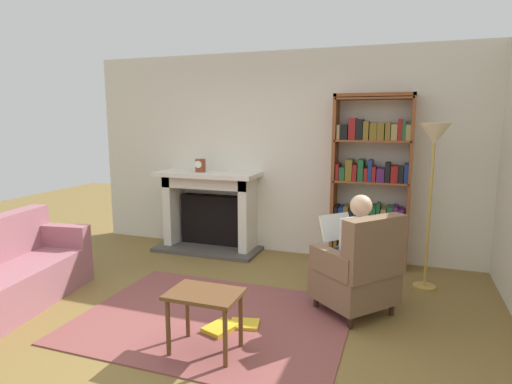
{
  "coord_description": "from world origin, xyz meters",
  "views": [
    {
      "loc": [
        1.59,
        -3.01,
        1.8
      ],
      "look_at": [
        0.1,
        1.2,
        1.05
      ],
      "focal_mm": 29.9,
      "sensor_mm": 36.0,
      "label": 1
    }
  ],
  "objects_px": {
    "bookshelf": "(371,182)",
    "armchair_reading": "(360,271)",
    "mantel_clock": "(200,165)",
    "seated_reader": "(352,247)",
    "fireplace": "(211,208)",
    "sofa_floral": "(4,276)",
    "side_table": "(205,302)",
    "floor_lamp": "(434,149)"
  },
  "relations": [
    {
      "from": "fireplace",
      "to": "floor_lamp",
      "type": "xyz_separation_m",
      "value": [
        2.82,
        -0.55,
        0.93
      ]
    },
    {
      "from": "bookshelf",
      "to": "armchair_reading",
      "type": "distance_m",
      "value": 1.6
    },
    {
      "from": "bookshelf",
      "to": "side_table",
      "type": "bearing_deg",
      "value": -111.73
    },
    {
      "from": "armchair_reading",
      "to": "seated_reader",
      "type": "bearing_deg",
      "value": -90.0
    },
    {
      "from": "seated_reader",
      "to": "fireplace",
      "type": "bearing_deg",
      "value": -82.14
    },
    {
      "from": "mantel_clock",
      "to": "armchair_reading",
      "type": "height_order",
      "value": "mantel_clock"
    },
    {
      "from": "side_table",
      "to": "floor_lamp",
      "type": "distance_m",
      "value": 2.8
    },
    {
      "from": "sofa_floral",
      "to": "side_table",
      "type": "distance_m",
      "value": 2.2
    },
    {
      "from": "bookshelf",
      "to": "floor_lamp",
      "type": "height_order",
      "value": "bookshelf"
    },
    {
      "from": "armchair_reading",
      "to": "side_table",
      "type": "height_order",
      "value": "armchair_reading"
    },
    {
      "from": "seated_reader",
      "to": "sofa_floral",
      "type": "height_order",
      "value": "seated_reader"
    },
    {
      "from": "armchair_reading",
      "to": "mantel_clock",
      "type": "bearing_deg",
      "value": -79.56
    },
    {
      "from": "fireplace",
      "to": "side_table",
      "type": "bearing_deg",
      "value": -65.52
    },
    {
      "from": "fireplace",
      "to": "seated_reader",
      "type": "xyz_separation_m",
      "value": [
        2.12,
        -1.36,
        0.04
      ]
    },
    {
      "from": "armchair_reading",
      "to": "sofa_floral",
      "type": "relative_size",
      "value": 0.54
    },
    {
      "from": "bookshelf",
      "to": "side_table",
      "type": "relative_size",
      "value": 3.78
    },
    {
      "from": "armchair_reading",
      "to": "sofa_floral",
      "type": "height_order",
      "value": "armchair_reading"
    },
    {
      "from": "mantel_clock",
      "to": "bookshelf",
      "type": "height_order",
      "value": "bookshelf"
    },
    {
      "from": "seated_reader",
      "to": "side_table",
      "type": "distance_m",
      "value": 1.52
    },
    {
      "from": "bookshelf",
      "to": "sofa_floral",
      "type": "distance_m",
      "value": 4.11
    },
    {
      "from": "fireplace",
      "to": "floor_lamp",
      "type": "distance_m",
      "value": 3.02
    },
    {
      "from": "seated_reader",
      "to": "sofa_floral",
      "type": "distance_m",
      "value": 3.35
    },
    {
      "from": "armchair_reading",
      "to": "sofa_floral",
      "type": "xyz_separation_m",
      "value": [
        -3.25,
        -0.99,
        -0.1
      ]
    },
    {
      "from": "bookshelf",
      "to": "seated_reader",
      "type": "height_order",
      "value": "bookshelf"
    },
    {
      "from": "fireplace",
      "to": "bookshelf",
      "type": "xyz_separation_m",
      "value": [
        2.16,
        0.03,
        0.47
      ]
    },
    {
      "from": "seated_reader",
      "to": "sofa_floral",
      "type": "relative_size",
      "value": 0.64
    },
    {
      "from": "bookshelf",
      "to": "floor_lamp",
      "type": "xyz_separation_m",
      "value": [
        0.66,
        -0.59,
        0.46
      ]
    },
    {
      "from": "fireplace",
      "to": "armchair_reading",
      "type": "distance_m",
      "value": 2.64
    },
    {
      "from": "side_table",
      "to": "floor_lamp",
      "type": "xyz_separation_m",
      "value": [
        1.67,
        1.97,
        1.09
      ]
    },
    {
      "from": "side_table",
      "to": "floor_lamp",
      "type": "relative_size",
      "value": 0.32
    },
    {
      "from": "fireplace",
      "to": "armchair_reading",
      "type": "xyz_separation_m",
      "value": [
        2.21,
        -1.44,
        -0.16
      ]
    },
    {
      "from": "fireplace",
      "to": "side_table",
      "type": "height_order",
      "value": "fireplace"
    },
    {
      "from": "fireplace",
      "to": "sofa_floral",
      "type": "height_order",
      "value": "fireplace"
    },
    {
      "from": "mantel_clock",
      "to": "seated_reader",
      "type": "distance_m",
      "value": 2.61
    },
    {
      "from": "armchair_reading",
      "to": "seated_reader",
      "type": "relative_size",
      "value": 0.85
    },
    {
      "from": "sofa_floral",
      "to": "side_table",
      "type": "relative_size",
      "value": 3.19
    },
    {
      "from": "mantel_clock",
      "to": "side_table",
      "type": "xyz_separation_m",
      "value": [
        1.24,
        -2.42,
        -0.78
      ]
    },
    {
      "from": "fireplace",
      "to": "mantel_clock",
      "type": "distance_m",
      "value": 0.62
    },
    {
      "from": "sofa_floral",
      "to": "floor_lamp",
      "type": "height_order",
      "value": "floor_lamp"
    },
    {
      "from": "bookshelf",
      "to": "side_table",
      "type": "distance_m",
      "value": 2.82
    },
    {
      "from": "fireplace",
      "to": "bookshelf",
      "type": "height_order",
      "value": "bookshelf"
    },
    {
      "from": "mantel_clock",
      "to": "armchair_reading",
      "type": "relative_size",
      "value": 0.18
    }
  ]
}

